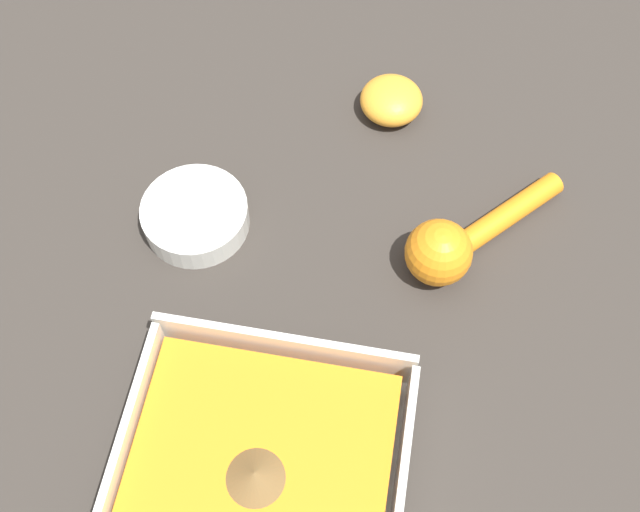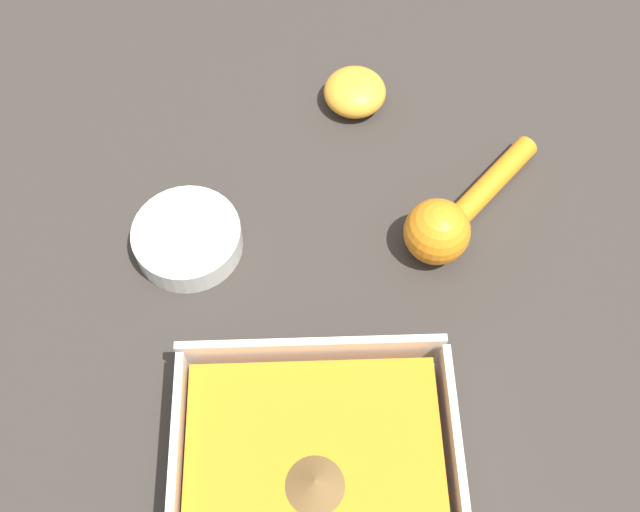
% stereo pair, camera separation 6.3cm
% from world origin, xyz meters
% --- Properties ---
extents(ground_plane, '(4.00, 4.00, 0.00)m').
position_xyz_m(ground_plane, '(0.00, 0.00, 0.00)').
color(ground_plane, '#332D28').
extents(square_dish, '(0.21, 0.21, 0.06)m').
position_xyz_m(square_dish, '(-0.00, -0.00, 0.02)').
color(square_dish, silver).
rests_on(square_dish, ground_plane).
extents(spice_bowl, '(0.10, 0.10, 0.03)m').
position_xyz_m(spice_bowl, '(0.11, -0.22, 0.01)').
color(spice_bowl, silver).
rests_on(spice_bowl, ground_plane).
extents(lemon_squeezer, '(0.14, 0.14, 0.06)m').
position_xyz_m(lemon_squeezer, '(-0.12, -0.22, 0.02)').
color(lemon_squeezer, orange).
rests_on(lemon_squeezer, ground_plane).
extents(lemon_half, '(0.06, 0.06, 0.03)m').
position_xyz_m(lemon_half, '(-0.05, -0.38, 0.02)').
color(lemon_half, orange).
rests_on(lemon_half, ground_plane).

